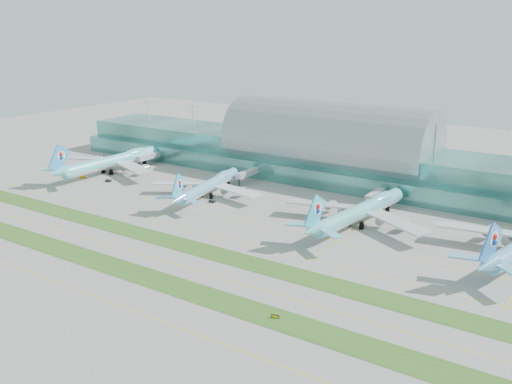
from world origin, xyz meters
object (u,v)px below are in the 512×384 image
Objects in this scene: airliner_a at (113,161)px; airliner_b at (210,185)px; terminal at (328,153)px; airliner_c at (361,210)px; taxiway_sign_east at (275,317)px.

airliner_a is 78.01m from airliner_b.
terminal is at bearing 29.04° from airliner_a.
airliner_a is 1.05× the size of airliner_c.
taxiway_sign_east is at bearing -68.37° from terminal.
airliner_b is 130.85m from taxiway_sign_east.
taxiway_sign_east is at bearing -28.68° from airliner_a.
airliner_b is at bearing -116.30° from terminal.
airliner_b is 82.47m from airliner_c.
terminal is 134.16× the size of taxiway_sign_east.
airliner_a is at bearing -174.65° from airliner_c.
airliner_c is at bearing -52.82° from terminal.
taxiway_sign_east is (95.12, -89.70, -5.37)m from airliner_b.
airliner_c reaches higher than taxiway_sign_east.
airliner_a reaches higher than airliner_b.
airliner_a reaches higher than airliner_c.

